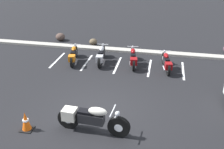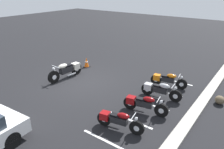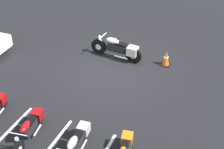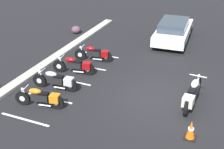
# 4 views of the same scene
# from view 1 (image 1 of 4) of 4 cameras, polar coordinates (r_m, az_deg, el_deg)

# --- Properties ---
(ground) EXTENTS (60.00, 60.00, 0.00)m
(ground) POSITION_cam_1_polar(r_m,az_deg,el_deg) (9.78, -3.09, -8.14)
(ground) COLOR black
(motorcycle_cream_featured) EXTENTS (2.45, 0.69, 0.96)m
(motorcycle_cream_featured) POSITION_cam_1_polar(r_m,az_deg,el_deg) (8.60, -4.97, -9.48)
(motorcycle_cream_featured) COLOR black
(motorcycle_cream_featured) RESTS_ON ground
(parked_bike_0) EXTENTS (0.69, 1.98, 0.78)m
(parked_bike_0) POSITION_cam_1_polar(r_m,az_deg,el_deg) (13.79, -8.38, 4.24)
(parked_bike_0) COLOR black
(parked_bike_0) RESTS_ON ground
(parked_bike_1) EXTENTS (0.60, 2.07, 0.81)m
(parked_bike_1) POSITION_cam_1_polar(r_m,az_deg,el_deg) (13.58, -2.37, 4.21)
(parked_bike_1) COLOR black
(parked_bike_1) RESTS_ON ground
(parked_bike_2) EXTENTS (0.69, 2.03, 0.80)m
(parked_bike_2) POSITION_cam_1_polar(r_m,az_deg,el_deg) (13.31, 4.61, 3.67)
(parked_bike_2) COLOR black
(parked_bike_2) RESTS_ON ground
(parked_bike_3) EXTENTS (0.68, 1.95, 0.77)m
(parked_bike_3) POSITION_cam_1_polar(r_m,az_deg,el_deg) (13.06, 11.77, 2.65)
(parked_bike_3) COLOR black
(parked_bike_3) RESTS_ON ground
(concrete_curb) EXTENTS (18.00, 0.50, 0.12)m
(concrete_curb) POSITION_cam_1_polar(r_m,az_deg,el_deg) (15.29, 2.84, 5.28)
(concrete_curb) COLOR #A8A399
(concrete_curb) RESTS_ON ground
(landscape_rock_0) EXTENTS (0.83, 0.83, 0.48)m
(landscape_rock_0) POSITION_cam_1_polar(r_m,az_deg,el_deg) (17.36, -11.18, 8.05)
(landscape_rock_0) COLOR #4D3C34
(landscape_rock_0) RESTS_ON ground
(landscape_rock_2) EXTENTS (0.63, 0.60, 0.40)m
(landscape_rock_2) POSITION_cam_1_polar(r_m,az_deg,el_deg) (16.28, -4.12, 7.10)
(landscape_rock_2) COLOR brown
(landscape_rock_2) RESTS_ON ground
(traffic_cone) EXTENTS (0.40, 0.40, 0.69)m
(traffic_cone) POSITION_cam_1_polar(r_m,az_deg,el_deg) (9.19, -18.25, -9.70)
(traffic_cone) COLOR black
(traffic_cone) RESTS_ON ground
(stall_line_0) EXTENTS (0.10, 2.10, 0.00)m
(stall_line_0) POSITION_cam_1_polar(r_m,az_deg,el_deg) (14.39, -11.84, 3.11)
(stall_line_0) COLOR white
(stall_line_0) RESTS_ON ground
(stall_line_1) EXTENTS (0.10, 2.10, 0.00)m
(stall_line_1) POSITION_cam_1_polar(r_m,az_deg,el_deg) (13.84, -5.54, 2.62)
(stall_line_1) COLOR white
(stall_line_1) RESTS_ON ground
(stall_line_2) EXTENTS (0.10, 2.10, 0.00)m
(stall_line_2) POSITION_cam_1_polar(r_m,az_deg,el_deg) (13.48, 1.18, 2.07)
(stall_line_2) COLOR white
(stall_line_2) RESTS_ON ground
(stall_line_3) EXTENTS (0.10, 2.10, 0.00)m
(stall_line_3) POSITION_cam_1_polar(r_m,az_deg,el_deg) (13.31, 8.17, 1.46)
(stall_line_3) COLOR white
(stall_line_3) RESTS_ON ground
(stall_line_4) EXTENTS (0.10, 2.10, 0.00)m
(stall_line_4) POSITION_cam_1_polar(r_m,az_deg,el_deg) (13.34, 15.23, 0.83)
(stall_line_4) COLOR white
(stall_line_4) RESTS_ON ground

